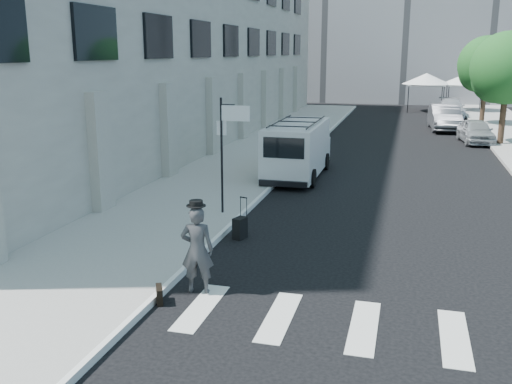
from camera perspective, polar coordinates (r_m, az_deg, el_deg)
The scene contains 15 objects.
ground at distance 14.04m, azimuth 2.68°, elevation -6.84°, with size 120.00×120.00×0.00m, color black.
sidewalk_left at distance 30.08m, azimuth 1.32°, elevation 4.52°, with size 4.50×48.00×0.15m, color gray.
building_left at distance 33.99m, azimuth -10.18°, elevation 15.41°, with size 10.00×44.00×12.00m, color gray.
sign_pole at distance 17.00m, azimuth -2.72°, elevation 6.05°, with size 1.03×0.07×3.50m.
tree_near at distance 33.34m, azimuth 23.63°, elevation 11.04°, with size 3.80×3.83×6.03m.
tree_far at distance 42.27m, azimuth 21.90°, elevation 11.56°, with size 3.80×3.83×6.03m.
tent_left at distance 50.90m, azimuth 16.69°, elevation 10.77°, with size 4.00×4.00×3.20m.
tent_right at distance 51.58m, azimuth 20.29°, elevation 10.53°, with size 4.00×4.00×3.20m.
businessman at distance 11.99m, azimuth -5.90°, elevation -5.78°, with size 0.69×0.45×1.89m, color #3B3B3D.
briefcase at distance 11.89m, azimuth -9.64°, elevation -10.09°, with size 0.12×0.44×0.34m, color black.
suitcase at distance 15.53m, azimuth -1.61°, elevation -3.60°, with size 0.36×0.46×1.13m.
cargo_van at distance 23.22m, azimuth 4.23°, elevation 4.35°, with size 2.06×5.77×2.18m.
parked_car_a at distance 34.06m, azimuth 21.12°, elevation 5.69°, with size 1.57×3.90×1.33m, color #9EA2A6.
parked_car_b at distance 39.07m, azimuth 18.35°, elevation 7.09°, with size 1.74×4.98×1.64m, color #4D4E53.
parked_car_c at distance 47.33m, azimuth 18.90°, elevation 7.96°, with size 1.95×4.79×1.39m, color #B5B9BE.
Camera 1 is at (2.77, -12.84, 4.96)m, focal length 40.00 mm.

